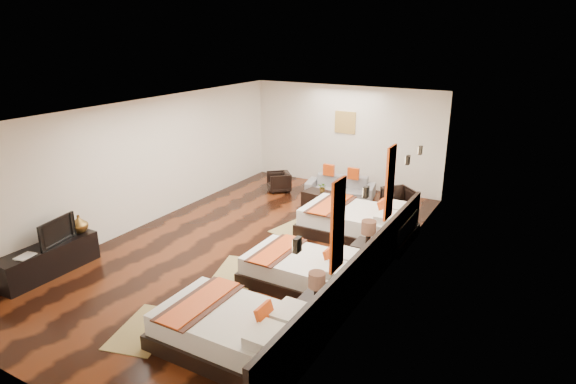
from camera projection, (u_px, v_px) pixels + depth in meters
The scene contains 30 objects.
floor at pixel (250, 246), 9.86m from camera, with size 5.50×9.50×0.01m, color black.
ceiling at pixel (247, 109), 8.97m from camera, with size 5.50×9.50×0.01m, color white.
back_wall at pixel (345, 137), 13.33m from camera, with size 5.50×0.01×2.80m, color silver.
left_wall at pixel (146, 163), 10.70m from camera, with size 0.01×9.50×2.80m, color silver.
right_wall at pixel (384, 205), 8.12m from camera, with size 0.01×9.50×2.80m, color silver.
headboard_panel at pixel (362, 274), 7.78m from camera, with size 0.08×6.60×0.90m, color black.
bed_near at pixel (236, 331), 6.59m from camera, with size 2.18×1.37×0.83m.
bed_mid at pixel (305, 270), 8.30m from camera, with size 2.05×1.29×0.78m.
bed_far at pixel (358, 222), 10.29m from camera, with size 2.34×1.47×0.89m.
nightstand_a at pixel (316, 309), 7.03m from camera, with size 0.46×0.46×0.92m.
nightstand_b at pixel (367, 254), 8.74m from camera, with size 0.50×0.50×0.98m.
jute_mat_near at pixel (146, 329), 7.10m from camera, with size 0.75×1.20×0.01m, color #95824C.
jute_mat_mid at pixel (238, 272), 8.79m from camera, with size 0.75×1.20×0.01m, color #95824C.
jute_mat_far at pixel (298, 228), 10.75m from camera, with size 0.75×1.20×0.01m, color #95824C.
tv_console at pixel (49, 260), 8.66m from camera, with size 0.50×1.80×0.55m, color black.
tv at pixel (54, 231), 8.60m from camera, with size 0.84×0.11×0.48m, color black.
book at pixel (20, 256), 8.16m from camera, with size 0.23×0.31×0.03m, color black.
figurine at pixel (79, 224), 9.11m from camera, with size 0.32×0.32×0.34m, color brown.
sofa at pixel (340, 187), 12.76m from camera, with size 1.79×0.70×0.52m, color gray.
armchair_left at pixel (279, 182), 13.14m from camera, with size 0.57×0.59×0.54m, color black.
armchair_right at pixel (398, 200), 11.64m from camera, with size 0.64×0.66×0.60m, color black.
coffee_table at pixel (323, 200), 11.92m from camera, with size 1.00×0.50×0.40m, color black.
table_plant at pixel (323, 187), 11.86m from camera, with size 0.23×0.20×0.25m, color #22531B.
orange_panel_a at pixel (338, 225), 6.47m from camera, with size 0.04×0.40×1.30m, color #D86014.
orange_panel_b at pixel (390, 183), 8.28m from camera, with size 0.04×0.40×1.30m, color #D86014.
sconce_near at pixel (297, 245), 5.53m from camera, with size 0.07×0.12×0.18m.
sconce_mid at pixel (366, 192), 7.34m from camera, with size 0.07×0.12×0.18m.
sconce_far at pixel (408, 160), 9.16m from camera, with size 0.07×0.12×0.18m.
sconce_lounge at pixel (420, 150), 9.90m from camera, with size 0.07×0.12×0.18m.
gold_artwork at pixel (345, 122), 13.18m from camera, with size 0.60×0.04×0.60m, color #AD873F.
Camera 1 is at (5.11, -7.44, 4.18)m, focal length 30.08 mm.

